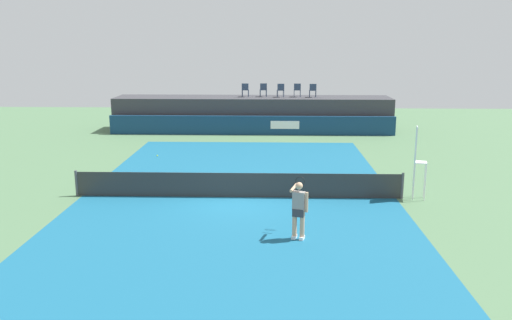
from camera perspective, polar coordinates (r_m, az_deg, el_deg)
The scene contains 15 objects.
ground_plane at distance 22.96m, azimuth -1.49°, elevation -1.86°, with size 48.00×48.00×0.00m, color #4C704C.
court_inner at distance 20.08m, azimuth -1.97°, elevation -4.04°, with size 12.00×22.00×0.00m, color #16597A.
sponsor_wall at distance 33.11m, azimuth -0.46°, elevation 3.78°, with size 18.00×0.22×1.20m.
spectator_platform at distance 34.82m, azimuth -0.36°, elevation 5.06°, with size 18.00×2.80×2.20m, color #38383D.
spectator_chair_far_left at distance 34.67m, azimuth -1.18°, elevation 7.68°, with size 0.45×0.45×0.89m.
spectator_chair_left at distance 34.72m, azimuth 0.80°, elevation 7.68°, with size 0.48×0.48×0.89m.
spectator_chair_center at distance 34.51m, azimuth 2.69°, elevation 7.64°, with size 0.48×0.48×0.89m.
spectator_chair_right at distance 34.72m, azimuth 4.51°, elevation 7.65°, with size 0.45×0.45×0.89m.
spectator_chair_far_right at distance 34.57m, azimuth 6.19°, elevation 7.59°, with size 0.45×0.45×0.89m.
umpire_chair at distance 20.40m, azimuth 17.17°, elevation 0.25°, with size 0.52×0.52×2.76m.
tennis_net at distance 19.95m, azimuth -1.98°, elevation -2.74°, with size 12.40×0.02×0.95m, color #2D2D2D.
net_post_near at distance 21.26m, azimuth -18.91°, elevation -2.39°, with size 0.10×0.10×1.00m, color #4C4C51.
net_post_far at distance 20.50m, azimuth 15.61°, elevation -2.72°, with size 0.10×0.10×1.00m, color #4C4C51.
tennis_player at distance 15.75m, azimuth 4.67°, elevation -5.23°, with size 0.55×1.25×1.77m.
tennis_ball at distance 27.50m, azimuth -10.67°, elevation 0.47°, with size 0.07×0.07×0.07m, color #D8EA33.
Camera 1 is at (1.28, -19.17, 5.85)m, focal length 36.84 mm.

